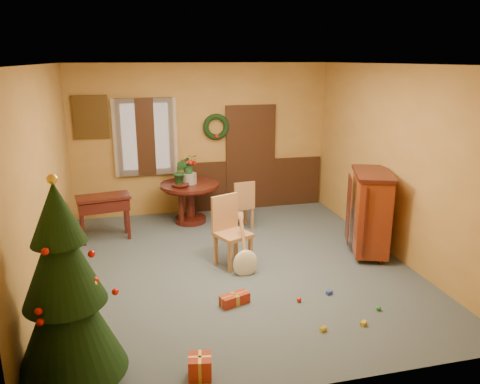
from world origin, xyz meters
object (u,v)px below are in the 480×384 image
object	(u,v)px
chair_near	(230,228)
sideboard	(371,211)
dining_table	(190,195)
christmas_tree	(65,293)
writing_desk	(104,207)

from	to	relation	value
chair_near	sideboard	xyz separation A→B (m)	(2.21, -0.14, 0.15)
dining_table	christmas_tree	distance (m)	4.67
writing_desk	sideboard	world-z (taller)	sideboard
chair_near	christmas_tree	world-z (taller)	christmas_tree
christmas_tree	writing_desk	size ratio (longest dim) A/B	2.23
dining_table	sideboard	world-z (taller)	sideboard
dining_table	christmas_tree	xyz separation A→B (m)	(-1.69, -4.33, 0.45)
sideboard	dining_table	bearing A→B (deg)	139.92
chair_near	writing_desk	world-z (taller)	chair_near
writing_desk	dining_table	bearing A→B (deg)	18.79
chair_near	dining_table	bearing A→B (deg)	99.06
sideboard	christmas_tree	bearing A→B (deg)	-152.42
dining_table	writing_desk	bearing A→B (deg)	-161.21
chair_near	christmas_tree	xyz separation A→B (m)	(-2.01, -2.34, 0.42)
sideboard	chair_near	bearing A→B (deg)	176.47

